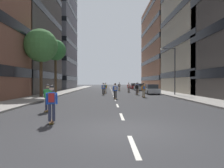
% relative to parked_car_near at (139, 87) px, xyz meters
% --- Properties ---
extents(ground_plane, '(178.48, 178.48, 0.00)m').
position_rel_parked_car_near_xyz_m(ground_plane, '(-6.04, -5.30, -0.70)').
color(ground_plane, '#333335').
extents(sidewalk_left, '(3.27, 81.80, 0.14)m').
position_rel_parked_car_near_xyz_m(sidewalk_left, '(-14.92, -1.58, -0.63)').
color(sidewalk_left, '#9E9991').
rests_on(sidewalk_left, ground_plane).
extents(sidewalk_right, '(3.27, 81.80, 0.14)m').
position_rel_parked_car_near_xyz_m(sidewalk_right, '(2.84, -1.58, -0.63)').
color(sidewalk_right, '#9E9991').
rests_on(sidewalk_right, ground_plane).
extents(lane_markings, '(0.16, 67.20, 0.01)m').
position_rel_parked_car_near_xyz_m(lane_markings, '(-6.04, -4.55, -0.70)').
color(lane_markings, silver).
rests_on(lane_markings, ground_plane).
extents(building_left_far, '(16.80, 16.31, 32.65)m').
position_rel_parked_car_near_xyz_m(building_left_far, '(-24.89, 11.75, 15.72)').
color(building_left_far, slate).
rests_on(building_left_far, ground_plane).
extents(building_right_mid, '(16.80, 16.93, 31.47)m').
position_rel_parked_car_near_xyz_m(building_right_mid, '(12.81, -9.38, 15.13)').
color(building_right_mid, '#BCB29E').
rests_on(building_right_mid, ground_plane).
extents(building_right_far, '(16.80, 23.58, 23.63)m').
position_rel_parked_car_near_xyz_m(building_right_far, '(12.81, 11.75, 11.20)').
color(building_right_far, '#9E6B51').
rests_on(building_right_far, ground_plane).
extents(parked_car_near, '(1.82, 4.40, 1.52)m').
position_rel_parked_car_near_xyz_m(parked_car_near, '(0.00, 0.00, 0.00)').
color(parked_car_near, '#B2B7BF').
rests_on(parked_car_near, ground_plane).
extents(parked_car_mid, '(1.82, 4.40, 1.52)m').
position_rel_parked_car_near_xyz_m(parked_car_mid, '(0.00, -12.28, 0.00)').
color(parked_car_mid, '#B2B7BF').
rests_on(parked_car_mid, ground_plane).
extents(parked_car_far, '(1.82, 4.40, 1.52)m').
position_rel_parked_car_near_xyz_m(parked_car_far, '(0.00, 8.29, 0.00)').
color(parked_car_far, maroon).
rests_on(parked_car_far, ground_plane).
extents(street_tree_near, '(3.98, 3.98, 8.15)m').
position_rel_parked_car_near_xyz_m(street_tree_near, '(-14.92, -18.87, 5.56)').
color(street_tree_near, '#4C3823').
rests_on(street_tree_near, sidewalk_left).
extents(street_tree_mid, '(3.20, 3.20, 8.27)m').
position_rel_parked_car_near_xyz_m(street_tree_mid, '(-14.92, -12.23, 6.03)').
color(street_tree_mid, '#4C3823').
rests_on(street_tree_mid, sidewalk_left).
extents(streetlamp_right, '(2.13, 0.30, 6.50)m').
position_rel_parked_car_near_xyz_m(streetlamp_right, '(2.14, -15.66, 3.44)').
color(streetlamp_right, '#3F3F44').
rests_on(streetlamp_right, sidewalk_right).
extents(skater_0, '(0.57, 0.92, 1.78)m').
position_rel_parked_car_near_xyz_m(skater_0, '(-4.44, -1.99, 0.32)').
color(skater_0, brown).
rests_on(skater_0, ground_plane).
extents(skater_1, '(0.57, 0.92, 1.78)m').
position_rel_parked_car_near_xyz_m(skater_1, '(-3.09, -7.60, 0.32)').
color(skater_1, brown).
rests_on(skater_1, ground_plane).
extents(skater_2, '(0.57, 0.92, 1.78)m').
position_rel_parked_car_near_xyz_m(skater_2, '(-1.38, -7.16, 0.32)').
color(skater_2, brown).
rests_on(skater_2, ground_plane).
extents(skater_3, '(0.55, 0.91, 1.78)m').
position_rel_parked_car_near_xyz_m(skater_3, '(-6.00, -20.83, 0.32)').
color(skater_3, brown).
rests_on(skater_3, ground_plane).
extents(skater_4, '(0.55, 0.91, 1.78)m').
position_rel_parked_car_near_xyz_m(skater_4, '(-2.39, -18.62, 0.32)').
color(skater_4, brown).
rests_on(skater_4, ground_plane).
extents(skater_5, '(0.55, 0.91, 1.78)m').
position_rel_parked_car_near_xyz_m(skater_5, '(-7.48, -13.95, 0.32)').
color(skater_5, brown).
rests_on(skater_5, ground_plane).
extents(skater_6, '(0.55, 0.92, 1.78)m').
position_rel_parked_car_near_xyz_m(skater_6, '(-7.22, -9.90, 0.32)').
color(skater_6, brown).
rests_on(skater_6, ground_plane).
extents(skater_7, '(0.53, 0.90, 1.78)m').
position_rel_parked_car_near_xyz_m(skater_7, '(-10.72, -30.08, 0.29)').
color(skater_7, brown).
rests_on(skater_7, ground_plane).
extents(skater_8, '(0.57, 0.92, 1.78)m').
position_rel_parked_car_near_xyz_m(skater_8, '(-9.43, -33.72, 0.32)').
color(skater_8, brown).
rests_on(skater_8, ground_plane).
extents(skater_9, '(0.56, 0.92, 1.78)m').
position_rel_parked_car_near_xyz_m(skater_9, '(-2.57, -14.13, 0.29)').
color(skater_9, brown).
rests_on(skater_9, ground_plane).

